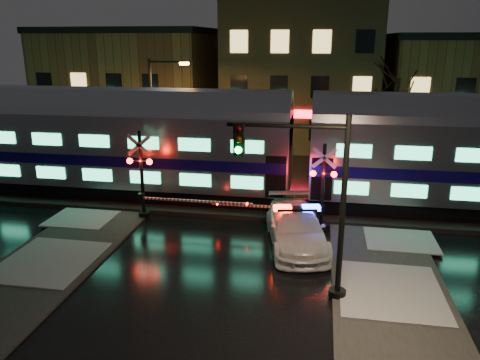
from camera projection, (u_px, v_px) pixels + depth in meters
name	position (u px, v px, depth m)	size (l,w,h in m)	color
ground	(225.00, 245.00, 20.23)	(120.00, 120.00, 0.00)	black
ballast	(244.00, 204.00, 24.92)	(90.00, 4.20, 0.24)	black
sidewalk_right	(404.00, 345.00, 13.48)	(4.00, 20.00, 0.12)	#2D2D2D
building_left	(132.00, 87.00, 41.85)	(14.00, 10.00, 9.00)	brown
building_mid	(302.00, 74.00, 39.48)	(12.00, 11.00, 11.50)	brown
building_right	(464.00, 96.00, 37.29)	(12.00, 10.00, 8.50)	brown
train	(301.00, 146.00, 23.50)	(51.00, 3.12, 5.92)	black
police_car	(296.00, 227.00, 19.97)	(3.34, 5.94, 1.80)	white
crossing_signal_right	(314.00, 196.00, 21.31)	(5.79, 0.66, 4.10)	black
crossing_signal_left	(148.00, 184.00, 22.59)	(6.19, 0.67, 4.39)	black
traffic_light	(312.00, 204.00, 15.20)	(4.10, 0.72, 6.33)	black
streetlight	(156.00, 112.00, 28.50)	(2.49, 0.26, 7.46)	black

